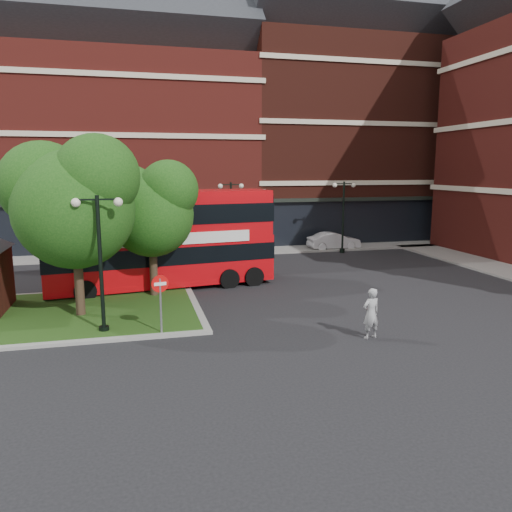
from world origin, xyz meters
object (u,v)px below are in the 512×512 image
object	(u,v)px
woman	(371,313)
car_white	(334,241)
car_silver	(115,252)
bus	(161,233)

from	to	relation	value
woman	car_white	distance (m)	19.58
woman	car_white	bearing A→B (deg)	-119.93
car_silver	car_white	bearing A→B (deg)	-87.73
bus	car_silver	bearing A→B (deg)	100.03
bus	car_silver	xyz separation A→B (m)	(-2.49, 7.61, -2.08)
bus	car_silver	size ratio (longest dim) A/B	2.81
bus	car_silver	world-z (taller)	bus
bus	woman	world-z (taller)	bus
woman	car_silver	distance (m)	19.30
woman	car_silver	bearing A→B (deg)	-72.80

